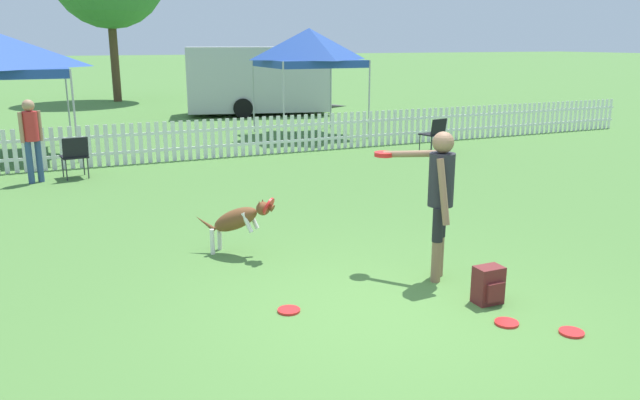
% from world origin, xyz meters
% --- Properties ---
extents(ground_plane, '(240.00, 240.00, 0.00)m').
position_xyz_m(ground_plane, '(0.00, 0.00, 0.00)').
color(ground_plane, '#4C7A38').
extents(handler_person, '(0.66, 1.07, 1.68)m').
position_xyz_m(handler_person, '(0.92, 0.53, 1.05)').
color(handler_person, '#8C664C').
rests_on(handler_person, ground_plane).
extents(leaping_dog, '(0.90, 0.86, 0.78)m').
position_xyz_m(leaping_dog, '(-0.88, 2.20, 0.47)').
color(leaping_dog, brown).
rests_on(leaping_dog, ground_plane).
extents(frisbee_near_handler, '(0.23, 0.23, 0.02)m').
position_xyz_m(frisbee_near_handler, '(-0.92, 0.35, 0.01)').
color(frisbee_near_handler, red).
rests_on(frisbee_near_handler, ground_plane).
extents(frisbee_near_dog, '(0.23, 0.23, 0.02)m').
position_xyz_m(frisbee_near_dog, '(0.87, -0.76, 0.01)').
color(frisbee_near_dog, red).
rests_on(frisbee_near_dog, ground_plane).
extents(frisbee_midfield, '(0.23, 0.23, 0.02)m').
position_xyz_m(frisbee_midfield, '(1.28, -1.17, 0.01)').
color(frisbee_midfield, red).
rests_on(frisbee_midfield, ground_plane).
extents(backpack_on_grass, '(0.29, 0.24, 0.39)m').
position_xyz_m(backpack_on_grass, '(1.02, -0.29, 0.19)').
color(backpack_on_grass, maroon).
rests_on(backpack_on_grass, ground_plane).
extents(picket_fence, '(26.15, 0.04, 0.89)m').
position_xyz_m(picket_fence, '(0.00, 8.90, 0.45)').
color(picket_fence, white).
rests_on(picket_fence, ground_plane).
extents(folding_chair_blue_left, '(0.53, 0.55, 0.83)m').
position_xyz_m(folding_chair_blue_left, '(-2.47, 7.81, 0.49)').
color(folding_chair_blue_left, '#333338').
rests_on(folding_chair_blue_left, ground_plane).
extents(folding_chair_center, '(0.57, 0.58, 0.82)m').
position_xyz_m(folding_chair_center, '(5.63, 7.51, 0.49)').
color(folding_chair_center, '#333338').
rests_on(folding_chair_center, ground_plane).
extents(canopy_tent_secondary, '(2.53, 2.53, 2.96)m').
position_xyz_m(canopy_tent_secondary, '(3.97, 11.32, 2.43)').
color(canopy_tent_secondary, '#B2B2B2').
rests_on(canopy_tent_secondary, ground_plane).
extents(spectator_standing, '(0.39, 0.27, 1.57)m').
position_xyz_m(spectator_standing, '(-3.20, 7.75, 0.94)').
color(spectator_standing, '#334C7A').
rests_on(spectator_standing, ground_plane).
extents(equipment_trailer, '(5.92, 3.16, 2.41)m').
position_xyz_m(equipment_trailer, '(4.29, 16.80, 1.27)').
color(equipment_trailer, '#B7B7B7').
rests_on(equipment_trailer, ground_plane).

